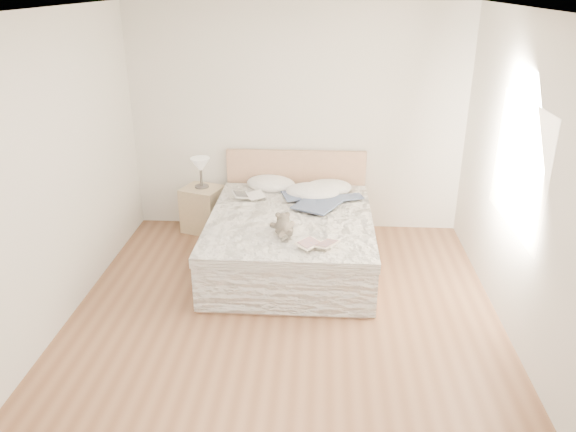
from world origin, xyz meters
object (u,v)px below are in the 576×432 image
Objects in this scene: table_lamp at (201,166)px; teddy_bear at (284,232)px; bed at (291,237)px; photo_book at (248,195)px; nightstand at (203,209)px; childrens_book at (318,244)px.

teddy_bear is at bearing -52.47° from table_lamp.
bed is at bearing -36.10° from table_lamp.
bed is 0.73m from photo_book.
table_lamp is (-0.00, 0.02, 0.55)m from nightstand.
teddy_bear reaches higher than childrens_book.
bed reaches higher than nightstand.
teddy_bear reaches higher than photo_book.
nightstand is at bearing 144.58° from bed.
bed reaches higher than childrens_book.
childrens_book is (0.81, -1.23, 0.00)m from photo_book.
nightstand is 1.64× the size of childrens_book.
bed is at bearing 148.08° from childrens_book.
table_lamp is at bearing 169.35° from childrens_book.
table_lamp is 1.23× the size of teddy_bear.
photo_book is at bearing -32.71° from nightstand.
bed is at bearing 73.47° from teddy_bear.
bed is 6.28× the size of childrens_book.
nightstand is 2.20m from childrens_book.
table_lamp is 1.03× the size of photo_book.
bed is 3.83× the size of nightstand.
teddy_bear is (1.10, -1.42, 0.37)m from nightstand.
teddy_bear is at bearing -174.69° from childrens_book.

